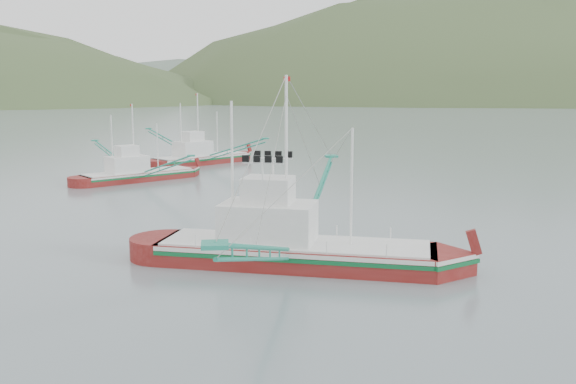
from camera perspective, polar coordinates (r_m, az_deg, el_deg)
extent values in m
plane|color=slate|center=(41.15, 0.88, -5.77)|extent=(1200.00, 1200.00, 0.00)
cube|color=maroon|center=(39.22, 0.66, -6.21)|extent=(17.34, 9.42, 2.24)
cube|color=silver|center=(38.97, 0.66, -4.86)|extent=(17.05, 9.40, 0.25)
cube|color=#0D5D2D|center=(39.04, 0.66, -5.26)|extent=(17.06, 9.42, 0.25)
cube|color=silver|center=(38.92, 0.66, -4.54)|extent=(16.48, 8.95, 0.13)
cube|color=silver|center=(39.00, -1.76, -2.74)|extent=(6.42, 5.13, 2.46)
cube|color=silver|center=(38.63, -1.77, 0.18)|extent=(3.52, 3.24, 1.57)
cylinder|color=white|center=(38.13, -0.15, 2.78)|extent=(0.18, 0.18, 10.07)
cylinder|color=white|center=(39.06, -4.97, 1.79)|extent=(0.16, 0.16, 8.56)
cylinder|color=white|center=(37.72, 5.67, 0.34)|extent=(0.13, 0.13, 7.05)
cube|color=maroon|center=(75.48, -13.16, 1.12)|extent=(12.62, 10.03, 1.72)
cube|color=silver|center=(75.38, -13.18, 1.67)|extent=(12.45, 9.95, 0.19)
cube|color=#0D5D2D|center=(75.41, -13.17, 1.50)|extent=(12.45, 9.96, 0.19)
cube|color=silver|center=(75.36, -13.18, 1.80)|extent=(11.99, 9.53, 0.10)
cube|color=silver|center=(74.68, -14.09, 2.39)|extent=(5.10, 4.68, 1.89)
cube|color=silver|center=(74.52, -14.14, 3.57)|extent=(2.91, 2.81, 1.20)
cylinder|color=white|center=(74.77, -13.59, 4.67)|extent=(0.14, 0.14, 7.73)
cylinder|color=white|center=(73.72, -15.37, 4.08)|extent=(0.12, 0.12, 6.57)
cylinder|color=white|center=(76.24, -11.53, 3.96)|extent=(0.10, 0.10, 5.41)
cube|color=maroon|center=(90.10, -7.69, 2.62)|extent=(13.52, 12.03, 1.91)
cube|color=silver|center=(90.01, -7.70, 3.13)|extent=(13.35, 11.90, 0.21)
cube|color=#0D5D2D|center=(90.03, -7.70, 2.98)|extent=(13.36, 11.92, 0.21)
cube|color=silver|center=(89.98, -7.70, 3.25)|extent=(12.84, 11.42, 0.11)
cube|color=silver|center=(89.02, -8.45, 3.82)|extent=(5.64, 5.39, 2.10)
cube|color=silver|center=(88.87, -8.48, 4.92)|extent=(3.25, 3.20, 1.34)
cylinder|color=white|center=(89.34, -8.01, 5.94)|extent=(0.15, 0.15, 8.60)
cylinder|color=white|center=(87.68, -9.49, 5.41)|extent=(0.13, 0.13, 7.31)
cylinder|color=white|center=(91.49, -6.32, 5.24)|extent=(0.11, 0.11, 6.02)
ellipsoid|color=#3D5029|center=(529.52, 21.72, 7.65)|extent=(684.00, 432.00, 306.00)
ellipsoid|color=slate|center=(600.52, -2.73, 8.44)|extent=(960.00, 400.00, 240.00)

